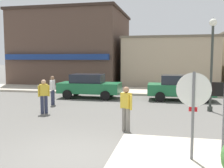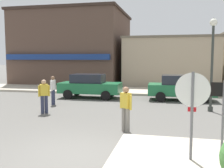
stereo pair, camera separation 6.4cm
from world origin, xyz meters
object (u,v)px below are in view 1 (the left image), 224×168
at_px(stop_sign, 193,104).
at_px(lamp_post, 212,51).
at_px(one_way_sign, 224,112).
at_px(pedestrian_crossing_near, 44,95).
at_px(parked_car_second, 180,87).
at_px(pedestrian_kerb_side, 53,89).
at_px(pedestrian_crossing_far, 126,107).
at_px(parked_car_nearest, 89,86).

xyz_separation_m(stop_sign, lamp_post, (1.42, 6.96, 1.44)).
relative_size(one_way_sign, lamp_post, 0.46).
bearing_deg(lamp_post, pedestrian_crossing_near, -164.14).
distance_m(parked_car_second, pedestrian_crossing_near, 8.38).
height_order(lamp_post, pedestrian_kerb_side, lamp_post).
distance_m(stop_sign, parked_car_second, 10.15).
bearing_deg(pedestrian_crossing_far, lamp_post, 51.48).
relative_size(pedestrian_crossing_far, pedestrian_kerb_side, 1.00).
height_order(one_way_sign, pedestrian_crossing_near, one_way_sign).
xyz_separation_m(parked_car_nearest, parked_car_second, (5.79, 0.24, 0.00)).
bearing_deg(pedestrian_kerb_side, lamp_post, -0.34).
bearing_deg(parked_car_nearest, pedestrian_kerb_side, -113.45).
height_order(stop_sign, pedestrian_crossing_near, stop_sign).
bearing_deg(parked_car_second, pedestrian_kerb_side, -156.15).
xyz_separation_m(pedestrian_crossing_far, pedestrian_kerb_side, (-4.89, 4.42, 0.00)).
height_order(one_way_sign, parked_car_nearest, one_way_sign).
bearing_deg(stop_sign, parked_car_second, 89.43).
height_order(parked_car_nearest, parked_car_second, same).
bearing_deg(parked_car_nearest, stop_sign, -60.05).
xyz_separation_m(stop_sign, pedestrian_crossing_far, (-2.05, 2.59, -0.65)).
xyz_separation_m(parked_car_second, pedestrian_crossing_near, (-6.43, -5.37, 0.06)).
distance_m(one_way_sign, pedestrian_crossing_far, 3.77).
height_order(one_way_sign, pedestrian_crossing_far, one_way_sign).
distance_m(pedestrian_crossing_near, pedestrian_kerb_side, 2.33).
bearing_deg(one_way_sign, parked_car_second, 93.54).
bearing_deg(one_way_sign, pedestrian_crossing_far, 137.91).
relative_size(lamp_post, pedestrian_kerb_side, 2.82).
height_order(stop_sign, pedestrian_kerb_side, stop_sign).
relative_size(parked_car_second, pedestrian_crossing_far, 2.51).
bearing_deg(pedestrian_crossing_near, pedestrian_crossing_far, -26.87).
distance_m(one_way_sign, lamp_post, 7.10).
bearing_deg(pedestrian_crossing_near, parked_car_second, 39.84).
height_order(parked_car_second, pedestrian_crossing_far, pedestrian_crossing_far).
distance_m(parked_car_nearest, pedestrian_crossing_near, 5.17).
bearing_deg(lamp_post, parked_car_second, 112.71).
bearing_deg(pedestrian_crossing_far, pedestrian_kerb_side, 137.87).
height_order(pedestrian_crossing_near, pedestrian_kerb_side, same).
relative_size(lamp_post, pedestrian_crossing_far, 2.82).
distance_m(stop_sign, pedestrian_crossing_near, 7.94).
distance_m(parked_car_nearest, parked_car_second, 5.80).
bearing_deg(stop_sign, one_way_sign, 6.64).
bearing_deg(parked_car_second, parked_car_nearest, -177.63).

